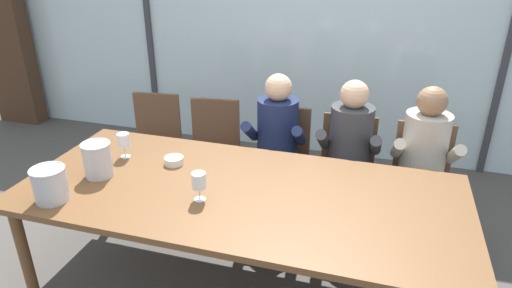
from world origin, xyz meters
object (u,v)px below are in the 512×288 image
Objects in this scene: chair_left_of_center at (213,143)px; wine_glass_by_left_taster at (199,182)px; wine_glass_near_bucket at (124,141)px; chair_near_window_right at (421,173)px; person_navy_polo at (275,141)px; person_charcoal_jacket at (349,150)px; ice_bucket_primary at (50,184)px; dining_table at (240,198)px; chair_right_of_center at (346,163)px; chair_center at (282,153)px; ice_bucket_secondary at (97,159)px; tasting_bowl at (174,161)px; person_beige_jumper at (424,159)px; chair_near_curtain at (155,136)px.

chair_left_of_center is 5.04× the size of wine_glass_by_left_taster.
chair_near_window_right is at bearing 21.25° from wine_glass_near_bucket.
person_navy_polo is 0.56m from person_charcoal_jacket.
ice_bucket_primary is at bearing -99.11° from wine_glass_near_bucket.
dining_table is 3.07× the size of chair_right_of_center.
person_charcoal_jacket reaches higher than chair_center.
ice_bucket_secondary is 1.75× the size of tasting_bowl.
person_navy_polo and person_charcoal_jacket have the same top height.
chair_center is at bearing 49.46° from ice_bucket_secondary.
dining_table is 13.07× the size of ice_bucket_primary.
chair_center is 0.73× the size of person_beige_jumper.
person_charcoal_jacket is 5.30× the size of ice_bucket_secondary.
person_navy_polo is 6.88× the size of wine_glass_near_bucket.
wine_glass_by_left_taster reaches higher than chair_right_of_center.
person_beige_jumper is (1.10, 0.86, 0.01)m from dining_table.
ice_bucket_secondary reaches higher than chair_near_curtain.
person_navy_polo reaches higher than tasting_bowl.
ice_bucket_secondary is (-2.01, -0.95, 0.17)m from person_beige_jumper.
chair_left_of_center is 0.63m from person_navy_polo.
person_beige_jumper is at bearing -3.34° from person_navy_polo.
chair_near_window_right is (2.25, -0.04, 0.00)m from chair_near_curtain.
wine_glass_near_bucket is at bearing -118.66° from chair_left_of_center.
chair_left_of_center is at bearing 178.11° from chair_right_of_center.
wine_glass_by_left_taster is at bearing -102.85° from chair_center.
wine_glass_by_left_taster is at bearing -121.88° from chair_right_of_center.
dining_table is 0.57m from tasting_bowl.
chair_near_curtain is at bearing 106.38° from wine_glass_near_bucket.
wine_glass_by_left_taster is (-0.75, -1.04, 0.17)m from person_charcoal_jacket.
tasting_bowl is 0.38m from wine_glass_near_bucket.
person_beige_jumper is (2.24, -0.16, 0.17)m from chair_near_curtain.
ice_bucket_secondary is (-0.94, -1.10, 0.34)m from chair_center.
chair_left_of_center is at bearing 73.97° from ice_bucket_primary.
ice_bucket_primary is at bearing -157.32° from dining_table.
ice_bucket_secondary is at bearing 173.15° from wine_glass_by_left_taster.
chair_left_of_center is 6.79× the size of tasting_bowl.
chair_center is (0.03, 1.02, -0.17)m from dining_table.
chair_center reaches higher than dining_table.
ice_bucket_secondary is 1.30× the size of wine_glass_by_left_taster.
chair_center is 0.52m from chair_right_of_center.
wine_glass_by_left_taster reaches higher than chair_near_curtain.
ice_bucket_primary is (-1.55, -1.40, 0.33)m from chair_right_of_center.
chair_left_of_center is 1.21m from ice_bucket_secondary.
person_navy_polo reaches higher than chair_right_of_center.
dining_table is 11.90× the size of ice_bucket_secondary.
chair_right_of_center is 5.04× the size of wine_glass_by_left_taster.
chair_center is 1.09m from chair_near_window_right.
tasting_bowl is 0.74× the size of wine_glass_by_left_taster.
chair_left_of_center is 1.13m from chair_right_of_center.
dining_table is 3.07× the size of chair_near_curtain.
chair_right_of_center is 1.00× the size of chair_near_window_right.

